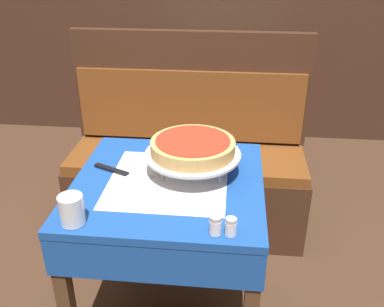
# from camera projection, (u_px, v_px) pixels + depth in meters

# --- Properties ---
(dining_table_front) EXTENTS (0.72, 0.72, 0.78)m
(dining_table_front) POSITION_uv_depth(u_px,v_px,m) (169.00, 205.00, 1.68)
(dining_table_front) COLOR #194799
(dining_table_front) RESTS_ON ground_plane
(dining_table_rear) EXTENTS (0.73, 0.73, 0.77)m
(dining_table_rear) POSITION_uv_depth(u_px,v_px,m) (217.00, 81.00, 3.12)
(dining_table_rear) COLOR #1E6B33
(dining_table_rear) RESTS_ON ground_plane
(booth_bench) EXTENTS (1.36, 0.47, 1.15)m
(booth_bench) POSITION_uv_depth(u_px,v_px,m) (188.00, 174.00, 2.54)
(booth_bench) COLOR #3D2316
(booth_bench) RESTS_ON ground_plane
(pizza_pan_stand) EXTENTS (0.37, 0.37, 0.09)m
(pizza_pan_stand) POSITION_uv_depth(u_px,v_px,m) (193.00, 155.00, 1.65)
(pizza_pan_stand) COLOR #ADADB2
(pizza_pan_stand) RESTS_ON dining_table_front
(deep_dish_pizza) EXTENTS (0.32, 0.32, 0.05)m
(deep_dish_pizza) POSITION_uv_depth(u_px,v_px,m) (193.00, 146.00, 1.63)
(deep_dish_pizza) COLOR tan
(deep_dish_pizza) RESTS_ON pizza_pan_stand
(pizza_server) EXTENTS (0.26, 0.15, 0.01)m
(pizza_server) POSITION_uv_depth(u_px,v_px,m) (124.00, 174.00, 1.67)
(pizza_server) COLOR #BCBCC1
(pizza_server) RESTS_ON dining_table_front
(water_glass_near) EXTENTS (0.08, 0.08, 0.10)m
(water_glass_near) POSITION_uv_depth(u_px,v_px,m) (72.00, 210.00, 1.37)
(water_glass_near) COLOR silver
(water_glass_near) RESTS_ON dining_table_front
(salt_shaker) EXTENTS (0.04, 0.04, 0.06)m
(salt_shaker) POSITION_uv_depth(u_px,v_px,m) (215.00, 225.00, 1.33)
(salt_shaker) COLOR silver
(salt_shaker) RESTS_ON dining_table_front
(pepper_shaker) EXTENTS (0.04, 0.04, 0.06)m
(pepper_shaker) POSITION_uv_depth(u_px,v_px,m) (231.00, 227.00, 1.32)
(pepper_shaker) COLOR silver
(pepper_shaker) RESTS_ON dining_table_front
(condiment_caddy) EXTENTS (0.13, 0.13, 0.15)m
(condiment_caddy) POSITION_uv_depth(u_px,v_px,m) (230.00, 59.00, 3.13)
(condiment_caddy) COLOR black
(condiment_caddy) RESTS_ON dining_table_rear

